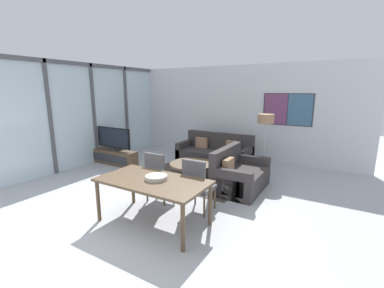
{
  "coord_description": "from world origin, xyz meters",
  "views": [
    {
      "loc": [
        2.93,
        -2.33,
        2.08
      ],
      "look_at": [
        0.22,
        2.27,
        0.95
      ],
      "focal_mm": 24.0,
      "sensor_mm": 36.0,
      "label": 1
    }
  ],
  "objects": [
    {
      "name": "television",
      "position": [
        -2.58,
        2.65,
        0.73
      ],
      "size": [
        1.22,
        0.2,
        0.65
      ],
      "color": "#2D2D33",
      "rests_on": "tv_console"
    },
    {
      "name": "fruit_bowl",
      "position": [
        0.54,
        0.64,
        0.76
      ],
      "size": [
        0.34,
        0.34,
        0.06
      ],
      "color": "#B7B2A8",
      "rests_on": "dining_table"
    },
    {
      "name": "area_rug",
      "position": [
        -0.06,
        2.73,
        0.0
      ],
      "size": [
        2.49,
        1.8,
        0.01
      ],
      "color": "#473D38",
      "rests_on": "ground_plane"
    },
    {
      "name": "dining_chair_left",
      "position": [
        0.08,
        1.29,
        0.52
      ],
      "size": [
        0.46,
        0.46,
        0.96
      ],
      "color": "#4C4C51",
      "rests_on": "ground_plane"
    },
    {
      "name": "dining_table",
      "position": [
        0.5,
        0.59,
        0.65
      ],
      "size": [
        1.73,
        0.91,
        0.72
      ],
      "color": "brown",
      "rests_on": "ground_plane"
    },
    {
      "name": "dining_chair_centre",
      "position": [
        0.92,
        1.25,
        0.52
      ],
      "size": [
        0.46,
        0.46,
        0.96
      ],
      "color": "#4C4C51",
      "rests_on": "ground_plane"
    },
    {
      "name": "sofa_side",
      "position": [
        1.13,
        2.64,
        0.28
      ],
      "size": [
        0.87,
        1.38,
        0.88
      ],
      "rotation": [
        0.0,
        0.0,
        1.57
      ],
      "color": "#383333",
      "rests_on": "ground_plane"
    },
    {
      "name": "window_wall_left",
      "position": [
        -3.24,
        2.57,
        1.53
      ],
      "size": [
        0.07,
        5.13,
        2.8
      ],
      "color": "silver",
      "rests_on": "ground_plane"
    },
    {
      "name": "coffee_table",
      "position": [
        -0.06,
        2.73,
        0.28
      ],
      "size": [
        1.05,
        1.05,
        0.37
      ],
      "color": "brown",
      "rests_on": "ground_plane"
    },
    {
      "name": "sofa_main",
      "position": [
        -0.06,
        4.03,
        0.28
      ],
      "size": [
        2.02,
        0.87,
        0.88
      ],
      "color": "#383333",
      "rests_on": "ground_plane"
    },
    {
      "name": "wall_back",
      "position": [
        0.05,
        5.13,
        1.4
      ],
      "size": [
        7.48,
        0.09,
        2.8
      ],
      "color": "silver",
      "rests_on": "ground_plane"
    },
    {
      "name": "floor_lamp",
      "position": [
        1.33,
        3.89,
        1.31
      ],
      "size": [
        0.39,
        0.39,
        1.51
      ],
      "color": "#2D2D33",
      "rests_on": "ground_plane"
    },
    {
      "name": "tv_console",
      "position": [
        -2.58,
        2.65,
        0.2
      ],
      "size": [
        1.44,
        0.4,
        0.4
      ],
      "color": "brown",
      "rests_on": "ground_plane"
    },
    {
      "name": "ground_plane",
      "position": [
        0.0,
        0.0,
        0.0
      ],
      "size": [
        24.0,
        24.0,
        0.0
      ],
      "primitive_type": "plane",
      "color": "#B2B2B7"
    }
  ]
}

